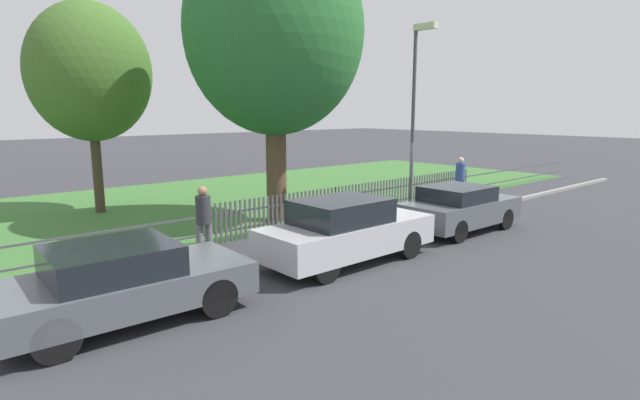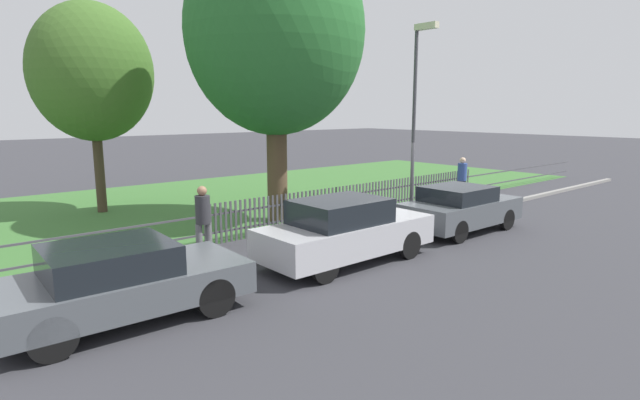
% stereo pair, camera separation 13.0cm
% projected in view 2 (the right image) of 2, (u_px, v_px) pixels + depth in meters
% --- Properties ---
extents(ground_plane, '(120.00, 120.00, 0.00)m').
position_uv_depth(ground_plane, '(416.00, 227.00, 15.09)').
color(ground_plane, '#38383D').
extents(kerb_stone, '(30.62, 0.20, 0.12)m').
position_uv_depth(kerb_stone, '(413.00, 225.00, 15.15)').
color(kerb_stone, gray).
rests_on(kerb_stone, ground).
extents(grass_strip, '(30.62, 11.78, 0.01)m').
position_uv_depth(grass_strip, '(265.00, 194.00, 21.11)').
color(grass_strip, '#3D7033').
rests_on(grass_strip, ground).
extents(park_fence, '(30.62, 0.05, 1.10)m').
position_uv_depth(park_fence, '(365.00, 199.00, 16.62)').
color(park_fence, '#4C4C51').
rests_on(park_fence, ground).
extents(parked_car_silver_hatchback, '(4.10, 1.99, 1.33)m').
position_uv_depth(parked_car_silver_hatchback, '(120.00, 281.00, 8.28)').
color(parked_car_silver_hatchback, '#51565B').
rests_on(parked_car_silver_hatchback, ground).
extents(parked_car_black_saloon, '(4.30, 1.69, 1.51)m').
position_uv_depth(parked_car_black_saloon, '(345.00, 230.00, 11.45)').
color(parked_car_black_saloon, '#BCBCC1').
rests_on(parked_car_black_saloon, ground).
extents(parked_car_navy_estate, '(3.84, 1.80, 1.34)m').
position_uv_depth(parked_car_navy_estate, '(460.00, 208.00, 14.47)').
color(parked_car_navy_estate, '#51565B').
rests_on(parked_car_navy_estate, ground).
extents(covered_motorcycle, '(1.92, 0.89, 1.08)m').
position_uv_depth(covered_motorcycle, '(340.00, 208.00, 14.54)').
color(covered_motorcycle, black).
rests_on(covered_motorcycle, ground).
extents(tree_nearest_kerb, '(3.94, 3.94, 6.99)m').
position_uv_depth(tree_nearest_kerb, '(92.00, 73.00, 16.51)').
color(tree_nearest_kerb, '#473828').
rests_on(tree_nearest_kerb, ground).
extents(tree_behind_motorcycle, '(5.42, 5.42, 8.95)m').
position_uv_depth(tree_behind_motorcycle, '(275.00, 32.00, 15.01)').
color(tree_behind_motorcycle, brown).
rests_on(tree_behind_motorcycle, ground).
extents(pedestrian_near_fence, '(0.41, 0.36, 1.74)m').
position_uv_depth(pedestrian_near_fence, '(203.00, 218.00, 11.75)').
color(pedestrian_near_fence, slate).
rests_on(pedestrian_near_fence, ground).
extents(pedestrian_by_lamp, '(0.40, 0.38, 1.73)m').
position_uv_depth(pedestrian_by_lamp, '(462.00, 177.00, 19.01)').
color(pedestrian_by_lamp, black).
rests_on(pedestrian_by_lamp, ground).
extents(street_lamp, '(0.20, 0.79, 5.99)m').
position_uv_depth(street_lamp, '(417.00, 102.00, 15.12)').
color(street_lamp, '#47474C').
rests_on(street_lamp, ground).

